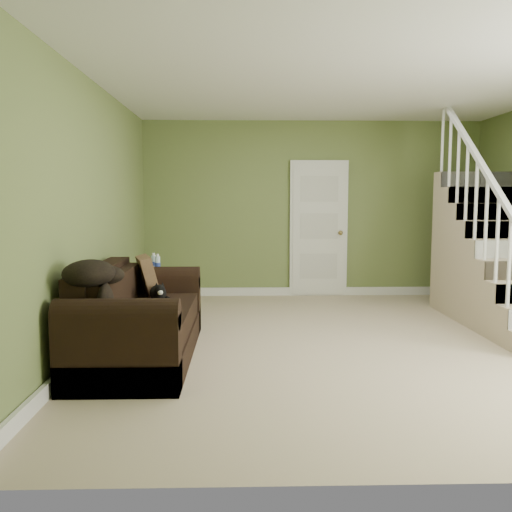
{
  "coord_description": "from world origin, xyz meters",
  "views": [
    {
      "loc": [
        -1.05,
        -5.35,
        1.45
      ],
      "look_at": [
        -0.91,
        0.1,
        0.88
      ],
      "focal_mm": 38.0,
      "sensor_mm": 36.0,
      "label": 1
    }
  ],
  "objects": [
    {
      "name": "wall_back",
      "position": [
        0.0,
        2.75,
        1.3
      ],
      "size": [
        5.0,
        0.04,
        2.6
      ],
      "primitive_type": "cube",
      "color": "olive",
      "rests_on": "floor"
    },
    {
      "name": "staircase",
      "position": [
        1.99,
        0.97,
        0.64
      ],
      "size": [
        1.0,
        2.51,
        2.82
      ],
      "color": "tan",
      "rests_on": "floor"
    },
    {
      "name": "banana",
      "position": [
        -1.85,
        -0.93,
        0.48
      ],
      "size": [
        0.07,
        0.2,
        0.05
      ],
      "primitive_type": "ellipsoid",
      "rotation": [
        0.0,
        0.0,
        0.06
      ],
      "color": "gold",
      "rests_on": "sofa"
    },
    {
      "name": "throw_pillow",
      "position": [
        -2.01,
        0.21,
        0.64
      ],
      "size": [
        0.34,
        0.5,
        0.47
      ],
      "primitive_type": "cube",
      "rotation": [
        0.0,
        -0.24,
        0.29
      ],
      "color": "#4D2E1F",
      "rests_on": "sofa"
    },
    {
      "name": "baseboard_back",
      "position": [
        0.0,
        2.72,
        0.06
      ],
      "size": [
        5.0,
        0.04,
        0.12
      ],
      "primitive_type": "cube",
      "color": "white",
      "rests_on": "floor"
    },
    {
      "name": "ceiling",
      "position": [
        0.0,
        0.0,
        2.6
      ],
      "size": [
        5.0,
        5.5,
        0.01
      ],
      "primitive_type": "cube",
      "color": "white",
      "rests_on": "wall_back"
    },
    {
      "name": "wall_front",
      "position": [
        0.0,
        -2.75,
        1.3
      ],
      "size": [
        5.0,
        0.04,
        2.6
      ],
      "primitive_type": "cube",
      "color": "olive",
      "rests_on": "floor"
    },
    {
      "name": "side_table",
      "position": [
        -2.13,
        1.19,
        0.29
      ],
      "size": [
        0.51,
        0.51,
        0.79
      ],
      "rotation": [
        0.0,
        0.0,
        -0.1
      ],
      "color": "black",
      "rests_on": "floor"
    },
    {
      "name": "baseboard_left",
      "position": [
        -2.47,
        0.0,
        0.06
      ],
      "size": [
        0.04,
        5.5,
        0.12
      ],
      "primitive_type": "cube",
      "color": "white",
      "rests_on": "floor"
    },
    {
      "name": "throw_blanket",
      "position": [
        -2.24,
        -1.13,
        0.87
      ],
      "size": [
        0.46,
        0.57,
        0.21
      ],
      "primitive_type": "ellipsoid",
      "rotation": [
        0.0,
        0.0,
        0.14
      ],
      "color": "black",
      "rests_on": "sofa"
    },
    {
      "name": "cat",
      "position": [
        -1.87,
        -0.11,
        0.54
      ],
      "size": [
        0.26,
        0.42,
        0.21
      ],
      "rotation": [
        0.0,
        0.0,
        0.27
      ],
      "color": "black",
      "rests_on": "sofa"
    },
    {
      "name": "door",
      "position": [
        0.1,
        2.71,
        1.01
      ],
      "size": [
        0.86,
        0.12,
        2.02
      ],
      "color": "white",
      "rests_on": "floor"
    },
    {
      "name": "wall_left",
      "position": [
        -2.5,
        0.0,
        1.3
      ],
      "size": [
        0.04,
        5.5,
        2.6
      ],
      "primitive_type": "cube",
      "color": "olive",
      "rests_on": "floor"
    },
    {
      "name": "sofa",
      "position": [
        -2.02,
        -0.46,
        0.32
      ],
      "size": [
        0.92,
        2.13,
        0.84
      ],
      "color": "black",
      "rests_on": "floor"
    },
    {
      "name": "floor",
      "position": [
        0.0,
        0.0,
        0.0
      ],
      "size": [
        5.0,
        5.5,
        0.01
      ],
      "primitive_type": "cube",
      "color": "tan",
      "rests_on": "ground"
    }
  ]
}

